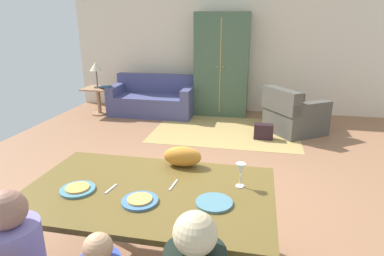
# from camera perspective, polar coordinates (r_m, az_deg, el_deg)

# --- Properties ---
(ground_plane) EXTENTS (7.13, 6.37, 0.02)m
(ground_plane) POSITION_cam_1_polar(r_m,az_deg,el_deg) (4.51, 2.74, -7.28)
(ground_plane) COLOR #946547
(back_wall) EXTENTS (7.13, 0.10, 2.70)m
(back_wall) POSITION_cam_1_polar(r_m,az_deg,el_deg) (7.31, 6.97, 13.54)
(back_wall) COLOR beige
(back_wall) RESTS_ON ground_plane
(dining_table) EXTENTS (1.80, 1.10, 0.76)m
(dining_table) POSITION_cam_1_polar(r_m,az_deg,el_deg) (2.47, -7.53, -11.88)
(dining_table) COLOR brown
(dining_table) RESTS_ON ground_plane
(plate_near_man) EXTENTS (0.25, 0.25, 0.02)m
(plate_near_man) POSITION_cam_1_polar(r_m,az_deg,el_deg) (2.54, -19.32, -10.10)
(plate_near_man) COLOR teal
(plate_near_man) RESTS_ON dining_table
(pizza_near_man) EXTENTS (0.17, 0.17, 0.01)m
(pizza_near_man) POSITION_cam_1_polar(r_m,az_deg,el_deg) (2.53, -19.36, -9.80)
(pizza_near_man) COLOR #E49B47
(pizza_near_man) RESTS_ON plate_near_man
(plate_near_child) EXTENTS (0.25, 0.25, 0.02)m
(plate_near_child) POSITION_cam_1_polar(r_m,az_deg,el_deg) (2.29, -9.09, -12.47)
(plate_near_child) COLOR teal
(plate_near_child) RESTS_ON dining_table
(pizza_near_child) EXTENTS (0.17, 0.17, 0.01)m
(pizza_near_child) POSITION_cam_1_polar(r_m,az_deg,el_deg) (2.28, -9.11, -12.15)
(pizza_near_child) COLOR #DEA351
(pizza_near_child) RESTS_ON plate_near_child
(plate_near_woman) EXTENTS (0.25, 0.25, 0.02)m
(plate_near_woman) POSITION_cam_1_polar(r_m,az_deg,el_deg) (2.25, 3.89, -12.87)
(plate_near_woman) COLOR teal
(plate_near_woman) RESTS_ON dining_table
(wine_glass) EXTENTS (0.07, 0.07, 0.19)m
(wine_glass) POSITION_cam_1_polar(r_m,az_deg,el_deg) (2.43, 8.48, -7.28)
(wine_glass) COLOR silver
(wine_glass) RESTS_ON dining_table
(fork) EXTENTS (0.04, 0.15, 0.01)m
(fork) POSITION_cam_1_polar(r_m,az_deg,el_deg) (2.49, -13.96, -10.24)
(fork) COLOR silver
(fork) RESTS_ON dining_table
(knife) EXTENTS (0.03, 0.17, 0.01)m
(knife) POSITION_cam_1_polar(r_m,az_deg,el_deg) (2.48, -3.24, -9.86)
(knife) COLOR silver
(knife) RESTS_ON dining_table
(cat) EXTENTS (0.33, 0.17, 0.17)m
(cat) POSITION_cam_1_polar(r_m,az_deg,el_deg) (2.75, -1.67, -4.98)
(cat) COLOR orange
(cat) RESTS_ON dining_table
(area_rug) EXTENTS (2.60, 1.80, 0.01)m
(area_rug) POSITION_cam_1_polar(r_m,az_deg,el_deg) (6.05, 5.86, -0.45)
(area_rug) COLOR tan
(area_rug) RESTS_ON ground_plane
(couch) EXTENTS (1.77, 0.86, 0.82)m
(couch) POSITION_cam_1_polar(r_m,az_deg,el_deg) (7.11, -6.79, 4.86)
(couch) COLOR #474A7B
(couch) RESTS_ON ground_plane
(armchair) EXTENTS (1.19, 1.19, 0.82)m
(armchair) POSITION_cam_1_polar(r_m,az_deg,el_deg) (6.13, 17.19, 2.14)
(armchair) COLOR #4E4B43
(armchair) RESTS_ON ground_plane
(armoire) EXTENTS (1.10, 0.59, 2.10)m
(armoire) POSITION_cam_1_polar(r_m,az_deg,el_deg) (6.97, 5.23, 10.89)
(armoire) COLOR #415D45
(armoire) RESTS_ON ground_plane
(side_table) EXTENTS (0.56, 0.56, 0.58)m
(side_table) POSITION_cam_1_polar(r_m,az_deg,el_deg) (7.30, -15.99, 5.23)
(side_table) COLOR #A67C57
(side_table) RESTS_ON ground_plane
(table_lamp) EXTENTS (0.26, 0.26, 0.54)m
(table_lamp) POSITION_cam_1_polar(r_m,az_deg,el_deg) (7.19, -16.43, 10.13)
(table_lamp) COLOR #44423B
(table_lamp) RESTS_ON side_table
(book_lower) EXTENTS (0.22, 0.16, 0.03)m
(book_lower) POSITION_cam_1_polar(r_m,az_deg,el_deg) (7.18, -14.81, 6.90)
(book_lower) COLOR maroon
(book_lower) RESTS_ON side_table
(book_upper) EXTENTS (0.22, 0.16, 0.03)m
(book_upper) POSITION_cam_1_polar(r_m,az_deg,el_deg) (7.11, -14.88, 7.01)
(book_upper) COLOR #2F5176
(book_upper) RESTS_ON book_lower
(handbag) EXTENTS (0.32, 0.16, 0.26)m
(handbag) POSITION_cam_1_polar(r_m,az_deg,el_deg) (5.70, 12.36, -0.63)
(handbag) COLOR black
(handbag) RESTS_ON ground_plane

